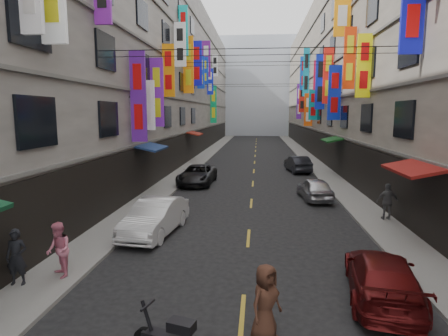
% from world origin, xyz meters
% --- Properties ---
extents(sidewalk_left, '(2.00, 90.00, 0.12)m').
position_xyz_m(sidewalk_left, '(-6.00, 42.00, 0.06)').
color(sidewalk_left, slate).
rests_on(sidewalk_left, ground).
extents(sidewalk_right, '(2.00, 90.00, 0.12)m').
position_xyz_m(sidewalk_right, '(6.00, 42.00, 0.06)').
color(sidewalk_right, slate).
rests_on(sidewalk_right, ground).
extents(building_row_left, '(10.14, 90.00, 19.00)m').
position_xyz_m(building_row_left, '(-11.99, 42.00, 9.49)').
color(building_row_left, gray).
rests_on(building_row_left, ground).
extents(building_row_right, '(10.14, 90.00, 19.00)m').
position_xyz_m(building_row_right, '(11.99, 42.00, 9.49)').
color(building_row_right, '#AA9F8E').
rests_on(building_row_right, ground).
extents(haze_block, '(18.00, 8.00, 22.00)m').
position_xyz_m(haze_block, '(0.00, 92.00, 11.00)').
color(haze_block, silver).
rests_on(haze_block, ground).
extents(shop_signage, '(14.00, 55.00, 12.31)m').
position_xyz_m(shop_signage, '(0.10, 35.47, 9.23)').
color(shop_signage, '#0D3D9D').
rests_on(shop_signage, ground).
extents(street_awnings, '(13.99, 35.20, 0.41)m').
position_xyz_m(street_awnings, '(-1.26, 26.00, 3.00)').
color(street_awnings, '#124527').
rests_on(street_awnings, ground).
extents(overhead_cables, '(14.00, 38.04, 1.24)m').
position_xyz_m(overhead_cables, '(0.00, 30.00, 8.80)').
color(overhead_cables, black).
rests_on(overhead_cables, ground).
extents(lane_markings, '(0.12, 80.20, 0.01)m').
position_xyz_m(lane_markings, '(0.00, 39.00, 0.00)').
color(lane_markings, gold).
rests_on(lane_markings, ground).
extents(scooter_far_right, '(0.71, 1.77, 1.14)m').
position_xyz_m(scooter_far_right, '(3.36, 25.78, 0.44)').
color(scooter_far_right, black).
rests_on(scooter_far_right, ground).
extents(car_left_mid, '(2.11, 4.66, 1.48)m').
position_xyz_m(car_left_mid, '(-3.94, 18.15, 0.74)').
color(car_left_mid, white).
rests_on(car_left_mid, ground).
extents(car_left_far, '(2.47, 5.05, 1.38)m').
position_xyz_m(car_left_far, '(-4.00, 29.46, 0.69)').
color(car_left_far, black).
rests_on(car_left_far, ground).
extents(car_right_near, '(2.50, 4.64, 1.28)m').
position_xyz_m(car_right_near, '(3.79, 13.26, 0.64)').
color(car_right_near, '#5A0F10').
rests_on(car_right_near, ground).
extents(car_right_mid, '(1.93, 4.02, 1.32)m').
position_xyz_m(car_right_mid, '(3.73, 25.30, 0.66)').
color(car_right_mid, '#B8B8BD').
rests_on(car_right_mid, ground).
extents(car_right_far, '(2.15, 4.45, 1.41)m').
position_xyz_m(car_right_far, '(3.81, 35.95, 0.70)').
color(car_right_far, '#23242A').
rests_on(car_right_far, ground).
extents(pedestrian_lnear, '(0.68, 0.64, 1.66)m').
position_xyz_m(pedestrian_lnear, '(-6.60, 12.93, 0.95)').
color(pedestrian_lnear, black).
rests_on(pedestrian_lnear, sidewalk_left).
extents(pedestrian_lfar, '(0.98, 1.00, 1.71)m').
position_xyz_m(pedestrian_lfar, '(-5.65, 13.52, 0.97)').
color(pedestrian_lfar, pink).
rests_on(pedestrian_lfar, sidewalk_left).
extents(pedestrian_rfar, '(1.02, 0.59, 1.72)m').
position_xyz_m(pedestrian_rfar, '(6.43, 20.90, 0.98)').
color(pedestrian_rfar, '#57575A').
rests_on(pedestrian_rfar, sidewalk_right).
extents(pedestrian_crossing, '(1.01, 1.03, 1.76)m').
position_xyz_m(pedestrian_crossing, '(0.56, 11.09, 0.88)').
color(pedestrian_crossing, '#48291C').
rests_on(pedestrian_crossing, ground).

